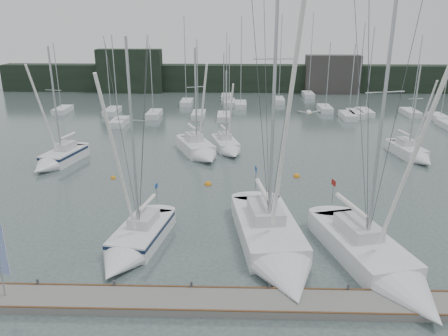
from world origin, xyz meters
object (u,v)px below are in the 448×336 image
Objects in this scene: sailboat_mid_a at (57,160)px; sailboat_mid_b at (200,151)px; sailboat_mid_e at (413,154)px; dock_banner at (0,253)px; buoy_b at (297,177)px; sailboat_near_center at (276,250)px; buoy_a at (208,185)px; sailboat_mid_c at (228,148)px; buoy_c at (113,178)px; sailboat_near_right at (383,267)px; sailboat_near_left at (133,245)px.

sailboat_mid_a is 13.97m from sailboat_mid_b.
sailboat_mid_e is 2.43× the size of dock_banner.
sailboat_mid_a reaches higher than buoy_b.
sailboat_near_center reaches higher than buoy_a.
buoy_a is at bearing -114.00° from sailboat_mid_c.
sailboat_mid_a is 1.20× the size of sailboat_mid_e.
buoy_b is at bearing -55.44° from sailboat_mid_b.
sailboat_mid_a is at bearing 131.53° from sailboat_near_center.
buoy_c is at bearing -176.45° from sailboat_mid_e.
buoy_a is at bearing -104.00° from sailboat_mid_b.
sailboat_mid_a is 17.14m from sailboat_mid_c.
sailboat_near_center is 1.63× the size of sailboat_mid_a.
sailboat_near_center is 4.75× the size of dock_banner.
sailboat_mid_b is 18.66× the size of buoy_a.
sailboat_mid_c is at bearing 84.25° from dock_banner.
sailboat_mid_c is 18.76m from sailboat_mid_e.
buoy_a is at bearing -168.11° from sailboat_mid_e.
sailboat_mid_e is at bearing 17.43° from sailboat_mid_a.
sailboat_mid_b reaches higher than sailboat_mid_c.
sailboat_mid_c is at bearing 28.97° from sailboat_mid_a.
sailboat_near_right is 34.80× the size of buoy_c.
buoy_c is (-10.04, -8.28, -0.50)m from sailboat_mid_c.
sailboat_near_left is at bearing 60.99° from dock_banner.
sailboat_mid_a reaches higher than buoy_c.
sailboat_near_right is 27.21× the size of buoy_b.
buoy_a reaches higher than buoy_c.
sailboat_mid_c reaches higher than buoy_a.
sailboat_near_right is 26.87× the size of buoy_a.
sailboat_mid_c is at bearing 90.43° from sailboat_near_center.
sailboat_near_center is at bearing -96.45° from sailboat_mid_b.
sailboat_mid_e is 16.12× the size of buoy_b.
sailboat_near_center reaches higher than sailboat_mid_c.
sailboat_near_left is at bearing 168.57° from sailboat_near_center.
sailboat_mid_b reaches higher than dock_banner.
sailboat_near_left is 21.60× the size of buoy_a.
sailboat_near_right is 24.66m from sailboat_mid_b.
sailboat_near_left is 19.62m from sailboat_mid_b.
buoy_b is at bearing 15.80° from buoy_a.
sailboat_mid_c is 14.61× the size of buoy_a.
dock_banner is at bearing -118.12° from buoy_a.
sailboat_near_left is 1.48× the size of sailboat_mid_c.
sailboat_mid_a is 15.63m from buoy_a.
sailboat_mid_e is (18.67, -1.80, -0.00)m from sailboat_mid_c.
sailboat_near_left is at bearing -150.38° from sailboat_mid_e.
sailboat_mid_a is at bearing 173.77° from buoy_b.
sailboat_near_left is 13.67m from buoy_c.
sailboat_mid_c is 28.26m from dock_banner.
sailboat_near_left reaches higher than buoy_a.
sailboat_mid_e is at bearing 43.98° from sailboat_near_center.
sailboat_mid_e is at bearing 21.06° from buoy_a.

